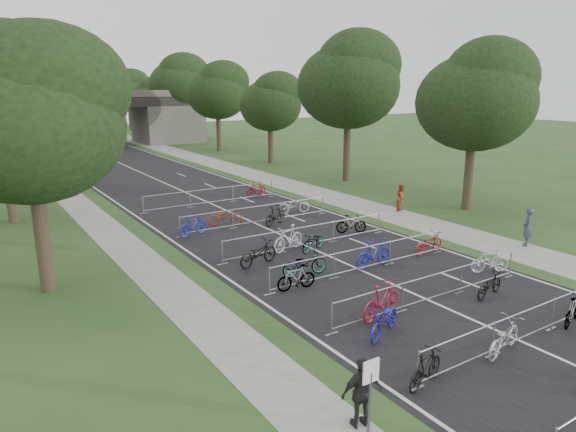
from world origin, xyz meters
name	(u,v)px	position (x,y,z in m)	size (l,w,h in m)	color
road	(114,161)	(0.00, 50.00, 0.01)	(11.00, 140.00, 0.01)	black
sidewalk_right	(187,155)	(8.00, 50.00, 0.01)	(3.00, 140.00, 0.01)	gray
sidewalk_left	(35,167)	(-7.50, 50.00, 0.01)	(2.00, 140.00, 0.01)	gray
lane_markings	(114,161)	(0.00, 50.00, 0.00)	(0.12, 140.00, 0.00)	silver
overpass_bridge	(80,119)	(0.00, 65.00, 3.53)	(31.00, 8.00, 7.05)	#4C4943
park_sign	(371,383)	(-6.80, 3.00, 1.27)	(0.45, 0.06, 1.83)	#4C4C51
tree_left_0	(32,119)	(-11.39, 15.93, 6.49)	(6.72, 6.72, 10.25)	#33261C
tree_right_0	(478,98)	(13.11, 15.93, 6.92)	(7.17, 7.17, 10.93)	#33261C
tree_right_1	(350,82)	(13.11, 27.93, 7.90)	(8.18, 8.18, 12.47)	#33261C
tree_right_2	(272,103)	(13.11, 39.93, 5.95)	(6.16, 6.16, 9.39)	#33261C
tree_right_3	(218,92)	(13.11, 51.93, 6.92)	(7.17, 7.17, 10.93)	#33261C
tree_right_4	(180,83)	(13.11, 63.93, 7.90)	(8.18, 8.18, 12.47)	#33261C
tree_right_5	(152,96)	(13.11, 75.93, 5.95)	(6.16, 6.16, 9.39)	#33261C
tree_right_6	(129,89)	(13.11, 87.93, 6.92)	(7.17, 7.17, 10.93)	#33261C
barrier_row_1	(524,326)	(0.00, 3.60, 0.55)	(9.70, 0.08, 1.10)	#929499
barrier_row_2	(433,288)	(0.00, 7.20, 0.55)	(9.70, 0.08, 1.10)	#929499
barrier_row_3	(363,259)	(0.00, 11.00, 0.55)	(9.70, 0.08, 1.10)	#929499
barrier_row_4	(308,236)	(0.00, 15.00, 0.55)	(9.70, 0.08, 1.10)	#929499
barrier_row_5	(257,215)	(0.00, 20.00, 0.55)	(9.70, 0.08, 1.10)	#929499
barrier_row_6	(212,196)	(0.00, 26.00, 0.55)	(9.70, 0.08, 1.10)	#929499
bike_4	(426,368)	(-4.30, 3.62, 0.50)	(0.47, 1.65, 0.99)	black
bike_5	(504,337)	(-1.13, 3.52, 0.51)	(0.68, 1.96, 1.03)	#A0A1A8
bike_6	(573,310)	(2.46, 3.44, 0.50)	(0.47, 1.67, 1.00)	#929499
bike_8	(385,320)	(-3.27, 6.24, 0.53)	(0.70, 2.00, 1.05)	#1C1C9C
bike_9	(382,301)	(-2.46, 7.25, 0.62)	(0.58, 2.07, 1.24)	maroon
bike_10	(489,285)	(2.15, 6.39, 0.47)	(0.62, 1.77, 0.93)	black
bike_11	(490,262)	(4.30, 7.94, 0.51)	(0.48, 1.68, 1.01)	#B2B3BA
bike_12	(296,278)	(-3.51, 10.84, 0.49)	(0.46, 1.63, 0.98)	#929499
bike_13	(304,264)	(-2.36, 11.92, 0.52)	(0.68, 1.96, 1.03)	#929499
bike_14	(374,254)	(0.71, 11.12, 0.61)	(0.57, 2.03, 1.22)	#1F1B99
bike_15	(429,243)	(4.16, 11.14, 0.50)	(0.66, 1.89, 0.99)	maroon
bike_16	(258,253)	(-3.34, 14.06, 0.55)	(0.73, 2.09, 1.10)	black
bike_17	(288,238)	(-1.13, 15.04, 0.61)	(0.57, 2.02, 1.22)	#B7B5BD
bike_18	(313,242)	(-0.15, 14.39, 0.45)	(0.59, 1.70, 0.89)	#929499
bike_19	(351,224)	(3.31, 15.73, 0.49)	(0.46, 1.63, 0.98)	#929499
bike_20	(193,226)	(-3.93, 19.88, 0.53)	(0.50, 1.78, 1.07)	#1B2496
bike_21	(225,217)	(-1.62, 20.76, 0.50)	(0.67, 1.92, 1.01)	maroon
bike_22	(275,216)	(0.79, 19.34, 0.54)	(0.51, 1.80, 1.08)	black
bike_23	(294,205)	(3.16, 20.97, 0.53)	(0.70, 2.00, 1.05)	#B6B4BC
bike_27	(256,189)	(3.69, 26.57, 0.53)	(0.49, 1.75, 1.05)	maroon
pedestrian_a	(527,227)	(9.04, 9.33, 0.95)	(0.69, 0.45, 1.89)	#363751
pedestrian_b	(401,198)	(9.20, 17.93, 0.84)	(0.81, 0.63, 1.68)	#9A3C21
pedestrian_c	(362,393)	(-6.80, 3.27, 0.86)	(1.00, 0.42, 1.71)	black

